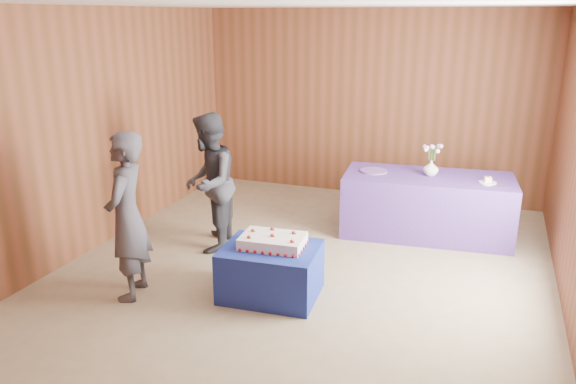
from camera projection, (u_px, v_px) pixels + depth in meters
The scene contains 13 objects.
ground at pixel (302, 274), 5.89m from camera, with size 6.00×6.00×0.00m, color gray.
room_shell at pixel (303, 103), 5.35m from camera, with size 5.04×6.04×2.72m.
cake_table at pixel (271, 271), 5.38m from camera, with size 0.90×0.70×0.50m, color navy.
serving_table at pixel (427, 205), 6.86m from camera, with size 2.00×0.90×0.75m, color #503592.
sheet_cake at pixel (273, 241), 5.32m from camera, with size 0.65×0.47×0.14m.
vase at pixel (431, 168), 6.74m from camera, with size 0.18×0.18×0.19m, color silver.
flower_spray at pixel (433, 148), 6.67m from camera, with size 0.24×0.24×0.18m.
platter at pixel (374, 171), 6.92m from camera, with size 0.33×0.33×0.02m, color #6F4E9D.
plate at pixel (488, 182), 6.46m from camera, with size 0.20×0.20×0.01m, color white.
cake_slice at pixel (488, 179), 6.45m from camera, with size 0.09×0.08×0.09m.
knife at pixel (496, 186), 6.33m from camera, with size 0.26×0.02×0.00m, color silver.
guest_left at pixel (127, 217), 5.22m from camera, with size 0.59×0.39×1.61m, color #3A3944.
guest_right at pixel (209, 183), 6.34m from camera, with size 0.77×0.60×1.58m, color #2F3038.
Camera 1 is at (1.72, -5.07, 2.61)m, focal length 35.00 mm.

